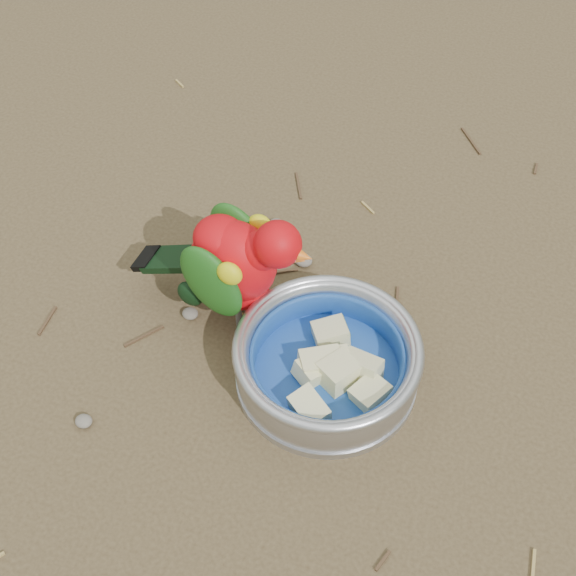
% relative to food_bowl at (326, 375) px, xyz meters
% --- Properties ---
extents(ground, '(60.00, 60.00, 0.00)m').
position_rel_food_bowl_xyz_m(ground, '(-0.04, 0.01, -0.01)').
color(ground, brown).
extents(food_bowl, '(0.20, 0.20, 0.02)m').
position_rel_food_bowl_xyz_m(food_bowl, '(0.00, 0.00, 0.00)').
color(food_bowl, '#B2B2BA').
rests_on(food_bowl, ground).
extents(bowl_wall, '(0.20, 0.20, 0.04)m').
position_rel_food_bowl_xyz_m(bowl_wall, '(0.00, 0.00, 0.03)').
color(bowl_wall, '#B2B2BA').
rests_on(bowl_wall, food_bowl).
extents(fruit_wedges, '(0.12, 0.12, 0.03)m').
position_rel_food_bowl_xyz_m(fruit_wedges, '(0.00, 0.00, 0.02)').
color(fruit_wedges, beige).
rests_on(fruit_wedges, food_bowl).
extents(lory_parrot, '(0.20, 0.11, 0.16)m').
position_rel_food_bowl_xyz_m(lory_parrot, '(-0.12, 0.05, 0.07)').
color(lory_parrot, red).
rests_on(lory_parrot, ground).
extents(ground_debris, '(0.90, 0.80, 0.01)m').
position_rel_food_bowl_xyz_m(ground_debris, '(-0.09, 0.10, -0.01)').
color(ground_debris, '#A08448').
rests_on(ground_debris, ground).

